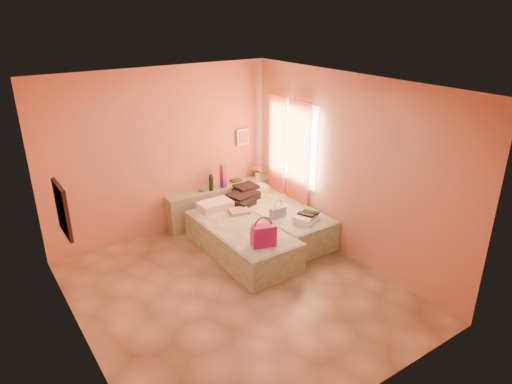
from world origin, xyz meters
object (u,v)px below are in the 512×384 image
(flower_vase, at_px, (258,171))
(magenta_handbag, at_px, (263,235))
(blue_handbag, at_px, (278,212))
(bed_left, at_px, (241,240))
(headboard_ledge, at_px, (220,203))
(water_bottle, at_px, (211,183))
(bed_right, at_px, (278,221))
(towel_stack, at_px, (307,219))
(green_book, at_px, (236,180))

(flower_vase, distance_m, magenta_handbag, 2.34)
(magenta_handbag, xyz_separation_m, blue_handbag, (0.73, 0.63, -0.07))
(bed_left, distance_m, blue_handbag, 0.75)
(magenta_handbag, distance_m, blue_handbag, 0.97)
(headboard_ledge, height_order, water_bottle, water_bottle)
(bed_right, bearing_deg, headboard_ledge, 116.60)
(blue_handbag, bearing_deg, bed_left, 172.27)
(blue_handbag, xyz_separation_m, towel_stack, (0.27, -0.39, -0.04))
(magenta_handbag, bearing_deg, water_bottle, 100.97)
(flower_vase, bearing_deg, blue_handbag, -111.54)
(headboard_ledge, bearing_deg, water_bottle, -161.40)
(green_book, relative_size, flower_vase, 0.66)
(bed_left, bearing_deg, water_bottle, 82.49)
(water_bottle, height_order, towel_stack, water_bottle)
(bed_right, distance_m, magenta_handbag, 1.40)
(magenta_handbag, bearing_deg, bed_right, 61.50)
(bed_right, bearing_deg, bed_left, -165.58)
(headboard_ledge, height_order, magenta_handbag, magenta_handbag)
(headboard_ledge, xyz_separation_m, flower_vase, (0.82, -0.01, 0.46))
(water_bottle, bearing_deg, bed_right, -52.88)
(flower_vase, bearing_deg, green_book, 170.58)
(headboard_ledge, xyz_separation_m, blue_handbag, (0.29, -1.35, 0.26))
(bed_right, relative_size, green_book, 10.81)
(green_book, height_order, flower_vase, flower_vase)
(headboard_ledge, xyz_separation_m, bed_right, (0.52, -1.05, -0.08))
(headboard_ledge, bearing_deg, magenta_handbag, -102.68)
(bed_left, bearing_deg, green_book, 60.67)
(water_bottle, relative_size, green_book, 1.51)
(bed_left, bearing_deg, magenta_handbag, -95.67)
(green_book, xyz_separation_m, flower_vase, (0.44, -0.07, 0.12))
(water_bottle, bearing_deg, headboard_ledge, 18.60)
(flower_vase, distance_m, blue_handbag, 1.45)
(bed_left, bearing_deg, bed_right, 14.42)
(water_bottle, xyz_separation_m, towel_stack, (0.78, -1.67, -0.24))
(water_bottle, xyz_separation_m, green_book, (0.60, 0.13, -0.12))
(bed_right, xyz_separation_m, magenta_handbag, (-0.97, -0.93, 0.41))
(green_book, bearing_deg, bed_right, -81.40)
(bed_left, height_order, towel_stack, towel_stack)
(bed_left, height_order, water_bottle, water_bottle)
(bed_left, distance_m, flower_vase, 1.82)
(bed_right, distance_m, blue_handbag, 0.51)
(flower_vase, height_order, blue_handbag, flower_vase)
(headboard_ledge, relative_size, green_book, 11.08)
(headboard_ledge, relative_size, water_bottle, 7.33)
(bed_right, relative_size, towel_stack, 5.71)
(towel_stack, bearing_deg, magenta_handbag, -166.76)
(bed_right, distance_m, flower_vase, 1.21)
(blue_handbag, bearing_deg, magenta_handbag, -141.26)
(green_book, xyz_separation_m, blue_handbag, (-0.09, -1.41, -0.08))
(green_book, height_order, towel_stack, green_book)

